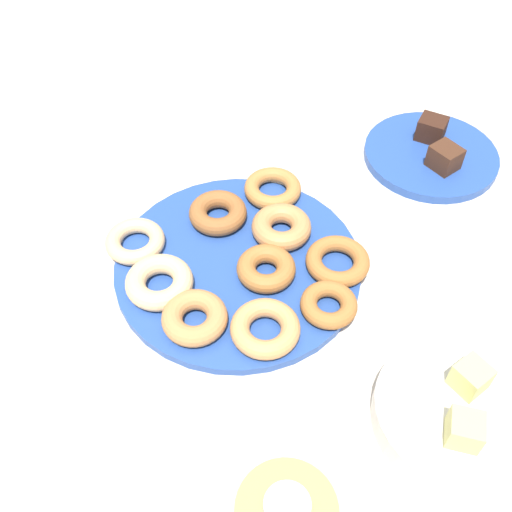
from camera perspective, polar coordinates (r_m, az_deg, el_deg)
The scene contains 19 objects.
ground_plane at distance 0.85m, azimuth -1.73°, elevation -1.12°, with size 2.40×2.40×0.00m, color beige.
donut_plate at distance 0.85m, azimuth -1.74°, elevation -0.83°, with size 0.35×0.35×0.01m, color #284C9E.
donut_0 at distance 0.87m, azimuth -11.56°, elevation 1.41°, with size 0.09×0.09×0.02m, color #EABC84.
donut_1 at distance 0.89m, azimuth -3.69°, elevation 4.18°, with size 0.09×0.09×0.03m, color #995B2D.
donut_2 at distance 0.77m, azimuth -5.93°, elevation -5.92°, with size 0.09×0.09×0.03m, color #C6844C.
donut_3 at distance 0.87m, azimuth 2.46°, elevation 2.80°, with size 0.09×0.09×0.03m, color #C6844C.
donut_4 at distance 0.81m, azimuth -9.29°, elevation -2.49°, with size 0.09×0.09×0.03m, color #EABC84.
donut_5 at distance 0.76m, azimuth 0.89°, elevation -6.97°, with size 0.09×0.09×0.03m, color tan.
donut_6 at distance 0.93m, azimuth 1.61°, elevation 6.52°, with size 0.09×0.09×0.02m, color #BC7A3D.
donut_7 at distance 0.82m, azimuth 1.11°, elevation -1.03°, with size 0.08×0.08×0.03m, color #AD6B33.
donut_8 at distance 0.84m, azimuth 7.87°, elevation -0.49°, with size 0.09×0.09×0.02m, color #AD6B33.
donut_9 at distance 0.79m, azimuth 7.02°, elevation -4.66°, with size 0.08×0.08×0.02m, color #AD6B33.
cake_plate at distance 1.06m, azimuth 16.46°, elevation 9.30°, with size 0.22×0.22×0.02m, color #284C9E.
brownie_near at distance 1.07m, azimuth 16.55°, elevation 11.68°, with size 0.04×0.04×0.04m, color #381E14.
brownie_far at distance 1.02m, azimuth 17.72°, elevation 9.02°, with size 0.04×0.04×0.04m, color #472819.
tealight at distance 0.65m, azimuth 3.01°, elevation -22.95°, with size 0.05×0.05×0.01m, color silver.
fruit_bowl at distance 0.74m, azimuth 18.48°, elevation -14.26°, with size 0.19×0.19×0.04m, color silver.
melon_chunk_left at distance 0.73m, azimuth 19.99°, elevation -10.90°, with size 0.04×0.04×0.04m, color #DBD67A.
melon_chunk_right at distance 0.70m, azimuth 19.47°, elevation -15.49°, with size 0.04×0.04×0.04m, color #DBD67A.
Camera 1 is at (0.45, 0.30, 0.66)m, focal length 41.53 mm.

